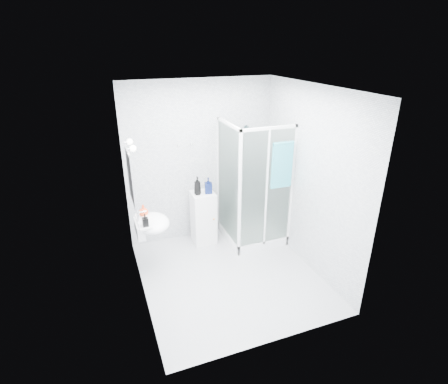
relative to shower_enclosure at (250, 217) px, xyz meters
name	(u,v)px	position (x,y,z in m)	size (l,w,h in m)	color
room	(230,192)	(-0.67, -0.77, 0.85)	(2.40, 2.60, 2.60)	silver
shower_enclosure	(250,217)	(0.00, 0.00, 0.00)	(0.90, 0.95, 2.00)	white
wall_basin	(151,224)	(-1.66, -0.32, 0.35)	(0.46, 0.56, 0.35)	white
mirror	(130,177)	(-1.85, -0.32, 1.05)	(0.02, 0.60, 0.70)	white
vanity_lights	(131,145)	(-1.80, -0.32, 1.47)	(0.10, 0.40, 0.08)	silver
wall_hooks	(185,145)	(-0.92, 0.49, 1.17)	(0.23, 0.06, 0.03)	silver
storage_cabinet	(203,218)	(-0.72, 0.26, -0.01)	(0.37, 0.39, 0.88)	white
hand_towel	(282,164)	(0.29, -0.40, 1.00)	(0.33, 0.05, 0.70)	teal
shampoo_bottle_a	(197,186)	(-0.81, 0.24, 0.57)	(0.11, 0.11, 0.29)	black
shampoo_bottle_b	(208,186)	(-0.64, 0.23, 0.55)	(0.11, 0.12, 0.25)	#0A1641
soap_dispenser_orange	(143,211)	(-1.72, -0.18, 0.50)	(0.13, 0.13, 0.17)	#F3481C
soap_dispenser_black	(145,220)	(-1.74, -0.48, 0.50)	(0.08, 0.08, 0.17)	black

